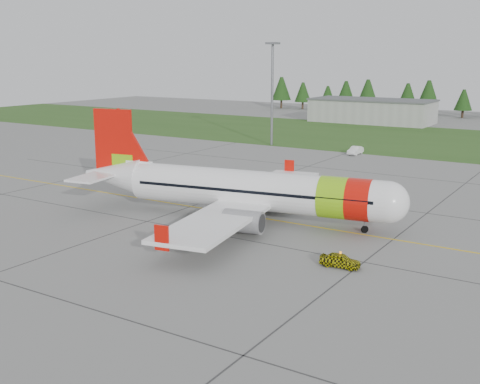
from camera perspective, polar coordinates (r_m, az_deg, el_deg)
The scene contains 8 objects.
ground at distance 58.33m, azimuth 2.42°, elevation -4.93°, with size 320.00×320.00×0.00m, color gray.
aircraft at distance 65.86m, azimuth 0.64°, elevation 0.18°, with size 38.32×35.77×11.68m.
follow_me_car at distance 52.23m, azimuth 9.53°, elevation -5.20°, with size 1.42×1.20×3.53m, color #D8D40C.
service_van at distance 112.77m, azimuth 10.91°, elevation 4.65°, with size 1.58×1.50×4.54m, color white.
grass_strip at distance 134.30m, azimuth 20.24°, elevation 4.40°, with size 320.00×50.00×0.03m, color #30561E.
taxi_guideline at distance 65.10m, azimuth 5.95°, elevation -3.09°, with size 120.00×0.25×0.02m, color gold.
hangar_west at distance 169.04m, azimuth 12.38°, elevation 7.47°, with size 32.00×14.00×6.00m, color #A8A8A3.
floodlight_mast at distance 122.06m, azimuth 3.06°, elevation 9.11°, with size 0.50×0.50×20.00m, color slate.
Camera 1 is at (27.63, -48.23, 17.71)m, focal length 45.00 mm.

